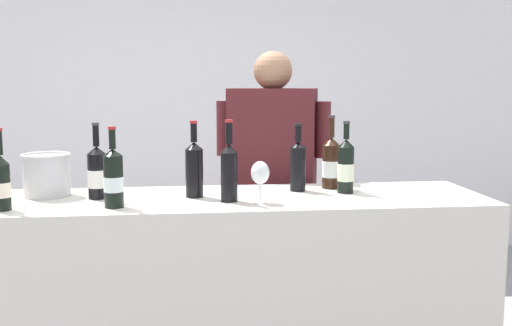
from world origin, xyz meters
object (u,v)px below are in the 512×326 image
(wine_bottle_6, at_px, (331,163))
(wine_bottle_5, at_px, (194,168))
(wine_bottle_0, at_px, (298,164))
(ice_bucket, at_px, (47,175))
(person_server, at_px, (272,212))
(wine_glass, at_px, (260,174))
(wine_bottle_7, at_px, (113,178))
(wine_bottle_3, at_px, (346,166))
(wine_bottle_4, at_px, (1,182))
(wine_bottle_2, at_px, (97,173))
(wine_bottle_8, at_px, (229,170))

(wine_bottle_6, bearing_deg, wine_bottle_5, -166.89)
(wine_bottle_0, relative_size, ice_bucket, 1.49)
(wine_bottle_6, height_order, person_server, person_server)
(wine_glass, bearing_deg, wine_bottle_7, -177.67)
(wine_bottle_3, distance_m, wine_bottle_4, 1.46)
(wine_bottle_2, xyz_separation_m, person_server, (0.84, 0.53, -0.31))
(wine_bottle_2, distance_m, ice_bucket, 0.25)
(wine_bottle_0, bearing_deg, wine_bottle_8, -147.71)
(wine_bottle_7, bearing_deg, wine_bottle_2, 115.33)
(wine_bottle_4, xyz_separation_m, wine_bottle_8, (0.90, 0.07, 0.02))
(wine_bottle_5, bearing_deg, person_server, 52.16)
(wine_bottle_3, bearing_deg, wine_bottle_6, 106.15)
(wine_bottle_2, bearing_deg, wine_bottle_5, -1.90)
(wine_bottle_4, xyz_separation_m, ice_bucket, (0.11, 0.29, -0.02))
(wine_bottle_2, distance_m, wine_bottle_8, 0.58)
(wine_bottle_5, height_order, ice_bucket, wine_bottle_5)
(wine_glass, relative_size, ice_bucket, 0.83)
(wine_bottle_8, xyz_separation_m, ice_bucket, (-0.80, 0.21, -0.04))
(wine_bottle_5, bearing_deg, ice_bucket, 171.32)
(wine_glass, bearing_deg, person_server, 77.76)
(wine_glass, bearing_deg, wine_bottle_8, 160.61)
(wine_bottle_0, distance_m, ice_bucket, 1.13)
(ice_bucket, bearing_deg, wine_bottle_0, -0.08)
(wine_bottle_2, height_order, wine_bottle_7, wine_bottle_2)
(wine_bottle_4, relative_size, wine_glass, 1.85)
(wine_bottle_3, relative_size, person_server, 0.20)
(wine_bottle_0, xyz_separation_m, wine_bottle_5, (-0.48, -0.10, 0.01))
(wine_bottle_4, bearing_deg, wine_bottle_3, 8.33)
(wine_bottle_8, height_order, ice_bucket, wine_bottle_8)
(wine_bottle_6, height_order, ice_bucket, wine_bottle_6)
(wine_bottle_0, relative_size, wine_bottle_6, 0.90)
(wine_bottle_3, distance_m, wine_bottle_6, 0.13)
(wine_bottle_3, relative_size, wine_bottle_5, 0.98)
(wine_bottle_6, distance_m, wine_bottle_8, 0.57)
(wine_bottle_0, bearing_deg, wine_bottle_7, -160.83)
(wine_bottle_6, xyz_separation_m, person_server, (-0.22, 0.40, -0.32))
(wine_bottle_4, height_order, wine_bottle_6, wine_bottle_6)
(wine_bottle_4, bearing_deg, wine_bottle_5, 13.92)
(wine_glass, bearing_deg, ice_bucket, 164.42)
(wine_bottle_7, height_order, wine_bottle_8, wine_bottle_8)
(wine_bottle_0, bearing_deg, wine_bottle_3, -19.68)
(wine_bottle_5, xyz_separation_m, wine_bottle_7, (-0.33, -0.18, -0.01))
(wine_bottle_0, xyz_separation_m, wine_bottle_3, (0.21, -0.07, -0.00))
(wine_bottle_6, xyz_separation_m, ice_bucket, (-1.30, -0.05, -0.02))
(wine_bottle_2, bearing_deg, person_server, 32.31)
(wine_bottle_0, bearing_deg, wine_bottle_5, -168.47)
(wine_bottle_8, xyz_separation_m, wine_glass, (0.13, -0.04, -0.01))
(wine_bottle_2, relative_size, wine_bottle_8, 0.95)
(wine_bottle_3, height_order, wine_bottle_6, wine_bottle_6)
(wine_bottle_0, relative_size, wine_bottle_4, 0.96)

